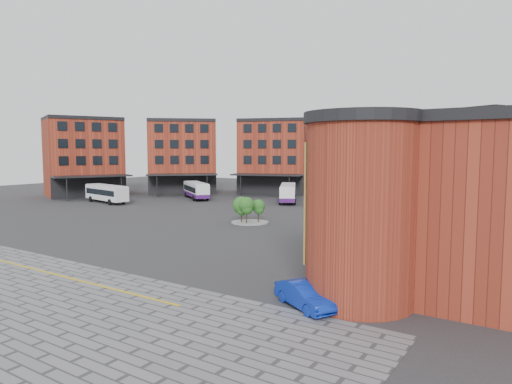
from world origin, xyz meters
The scene contains 12 objects.
ground centered at (0.00, 0.00, 0.00)m, with size 160.00×160.00×0.00m, color #28282B.
yellow_line centered at (2.00, -14.00, 0.03)m, with size 26.00×0.15×0.02m, color gold.
main_building centered at (-4.77, 38.25, 7.23)m, with size 94.14×42.48×14.60m.
east_building centered at (28.70, -3.06, 5.29)m, with size 17.40×15.40×10.60m.
tree_island centered at (1.91, 11.53, 1.84)m, with size 4.40×4.40×3.16m.
bus_a centered at (-29.02, 16.13, 1.72)m, with size 10.50×4.31×2.90m.
bus_b centered at (-20.83, 28.77, 1.58)m, with size 9.76×8.08×2.92m.
bus_c centered at (-4.70, 32.98, 1.59)m, with size 7.04×10.34×2.94m.
bus_d centered at (3.70, 33.56, 1.51)m, with size 4.10×10.14×2.78m.
bus_e centered at (14.94, 29.75, 1.83)m, with size 8.05×11.85×3.37m.
bus_f centered at (20.66, 24.39, 1.54)m, with size 9.92×6.95×2.84m.
blue_car centered at (20.87, -10.41, 0.71)m, with size 1.51×4.32×1.42m, color #0C28A3.
Camera 1 is at (31.91, -32.02, 8.56)m, focal length 32.00 mm.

